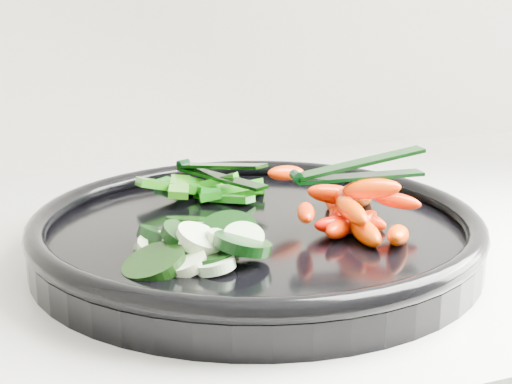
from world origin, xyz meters
name	(u,v)px	position (x,y,z in m)	size (l,w,h in m)	color
veggie_tray	(256,232)	(-0.28, 1.63, 0.95)	(0.50, 0.50, 0.04)	black
cucumber_pile	(190,243)	(-0.34, 1.59, 0.96)	(0.12, 0.11, 0.04)	black
carrot_pile	(351,209)	(-0.20, 1.60, 0.97)	(0.12, 0.15, 0.05)	#ED3900
pepper_pile	(207,190)	(-0.29, 1.73, 0.96)	(0.14, 0.11, 0.04)	#10750B
tong_carrot	(356,170)	(-0.20, 1.60, 1.00)	(0.11, 0.03, 0.02)	black
tong_pepper	(218,171)	(-0.28, 1.73, 0.98)	(0.06, 0.11, 0.02)	black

